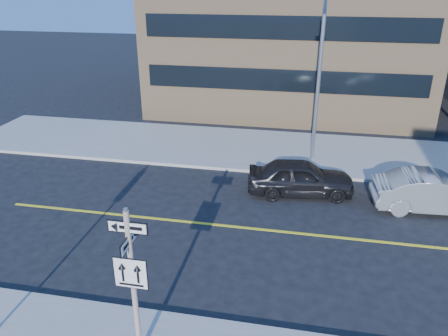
% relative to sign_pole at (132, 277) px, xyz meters
% --- Properties ---
extents(ground, '(120.00, 120.00, 0.00)m').
position_rel_sign_pole_xyz_m(ground, '(0.00, 2.51, -2.44)').
color(ground, black).
rests_on(ground, ground).
extents(sign_pole, '(0.92, 0.92, 4.06)m').
position_rel_sign_pole_xyz_m(sign_pole, '(0.00, 0.00, 0.00)').
color(sign_pole, white).
rests_on(sign_pole, near_sidewalk).
extents(parked_car_a, '(2.40, 4.70, 1.53)m').
position_rel_sign_pole_xyz_m(parked_car_a, '(3.53, 9.79, -1.67)').
color(parked_car_a, black).
rests_on(parked_car_a, ground).
extents(parked_car_b, '(1.98, 4.84, 1.56)m').
position_rel_sign_pole_xyz_m(parked_car_b, '(8.81, 9.36, -1.66)').
color(parked_car_b, gray).
rests_on(parked_car_b, ground).
extents(streetlight_a, '(0.55, 2.25, 8.00)m').
position_rel_sign_pole_xyz_m(streetlight_a, '(4.00, 13.27, 2.32)').
color(streetlight_a, gray).
rests_on(streetlight_a, far_sidewalk).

